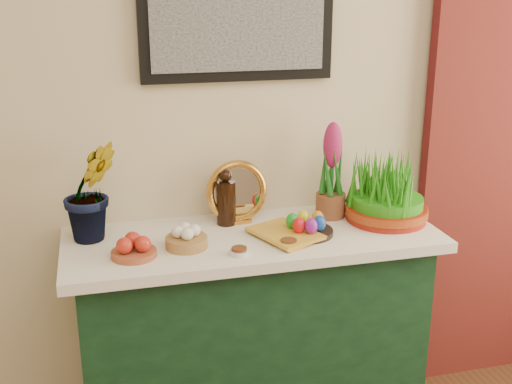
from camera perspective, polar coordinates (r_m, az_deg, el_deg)
sideboard at (r=2.62m, az=-0.28°, el=-13.17°), size 1.30×0.45×0.85m
tablecloth at (r=2.42m, az=-0.29°, el=-4.14°), size 1.40×0.55×0.04m
hyacinth_green at (r=2.36m, az=-14.55°, el=1.47°), size 0.30×0.27×0.49m
apple_bowl at (r=2.25m, az=-10.83°, el=-4.87°), size 0.20×0.20×0.08m
garlic_basket at (r=2.29m, az=-6.22°, el=-4.11°), size 0.19×0.19×0.08m
vinegar_cruet at (r=2.48m, az=-2.68°, el=-0.74°), size 0.08×0.08×0.22m
mirror at (r=2.50m, az=-1.71°, el=-0.05°), size 0.25×0.08×0.25m
book at (r=2.32m, az=0.80°, el=-4.20°), size 0.25×0.30×0.03m
spice_dish_left at (r=2.23m, az=-1.50°, el=-5.30°), size 0.07×0.07×0.03m
spice_dish_right at (r=2.29m, az=2.92°, el=-4.61°), size 0.07×0.07×0.03m
egg_plate at (r=2.40m, az=4.54°, el=-3.10°), size 0.26×0.26×0.08m
hyacinth_pink at (r=2.55m, az=6.73°, el=1.51°), size 0.12×0.12×0.39m
wheatgrass_sabzeh at (r=2.56m, az=11.62°, el=-0.02°), size 0.32×0.32×0.27m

